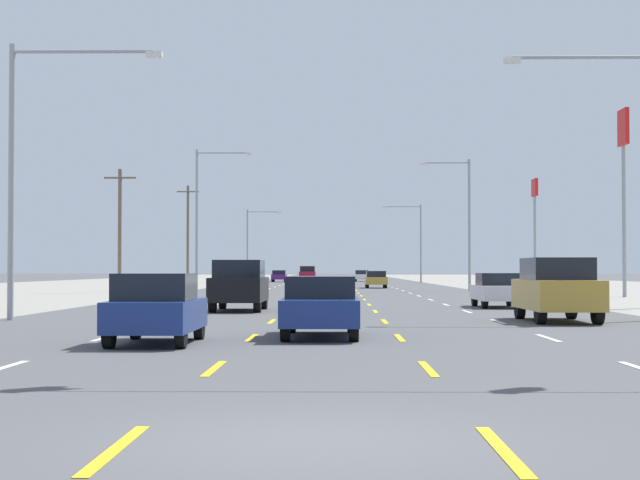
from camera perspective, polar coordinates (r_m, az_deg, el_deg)
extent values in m
plane|color=#4C4C4F|center=(75.83, 0.72, -2.85)|extent=(572.00, 572.00, 0.00)
cube|color=gray|center=(79.84, -17.36, -2.71)|extent=(28.00, 440.00, 0.01)
cube|color=white|center=(17.76, -17.27, -6.81)|extent=(0.14, 2.60, 0.01)
cube|color=white|center=(24.98, -11.87, -5.33)|extent=(0.14, 2.60, 0.01)
cube|color=white|center=(32.32, -8.92, -4.49)|extent=(0.14, 2.60, 0.01)
cube|color=white|center=(39.73, -7.07, -3.96)|extent=(0.14, 2.60, 0.01)
cube|color=white|center=(47.16, -5.81, -3.59)|extent=(0.14, 2.60, 0.01)
cube|color=white|center=(54.61, -4.89, -3.32)|extent=(0.14, 2.60, 0.01)
cube|color=white|center=(62.07, -4.19, -3.12)|extent=(0.14, 2.60, 0.01)
cube|color=white|center=(69.55, -3.64, -2.96)|extent=(0.14, 2.60, 0.01)
cube|color=white|center=(77.02, -3.20, -2.83)|extent=(0.14, 2.60, 0.01)
cube|color=white|center=(84.50, -2.83, -2.72)|extent=(0.14, 2.60, 0.01)
cube|color=white|center=(91.99, -2.53, -2.63)|extent=(0.14, 2.60, 0.01)
cube|color=white|center=(99.47, -2.27, -2.55)|extent=(0.14, 2.60, 0.01)
cube|color=white|center=(106.96, -2.05, -2.49)|extent=(0.14, 2.60, 0.01)
cube|color=white|center=(114.45, -1.85, -2.43)|extent=(0.14, 2.60, 0.01)
cube|color=white|center=(121.94, -1.68, -2.38)|extent=(0.14, 2.60, 0.01)
cube|color=white|center=(129.44, -1.53, -2.34)|extent=(0.14, 2.60, 0.01)
cube|color=white|center=(136.93, -1.40, -2.30)|extent=(0.14, 2.60, 0.01)
cube|color=white|center=(144.42, -1.28, -2.26)|extent=(0.14, 2.60, 0.01)
cube|color=white|center=(151.92, -1.17, -2.23)|extent=(0.14, 2.60, 0.01)
cube|color=white|center=(159.41, -1.07, -2.20)|extent=(0.14, 2.60, 0.01)
cube|color=white|center=(166.91, -0.99, -2.17)|extent=(0.14, 2.60, 0.01)
cube|color=white|center=(174.40, -0.90, -2.15)|extent=(0.14, 2.60, 0.01)
cube|color=white|center=(181.90, -0.83, -2.13)|extent=(0.14, 2.60, 0.01)
cube|color=white|center=(189.40, -0.76, -2.11)|extent=(0.14, 2.60, 0.01)
cube|color=white|center=(196.89, -0.70, -2.09)|extent=(0.14, 2.60, 0.01)
cube|color=white|center=(204.39, -0.64, -2.07)|extent=(0.14, 2.60, 0.01)
cube|color=white|center=(211.89, -0.58, -2.06)|extent=(0.14, 2.60, 0.01)
cube|color=white|center=(219.38, -0.53, -2.04)|extent=(0.14, 2.60, 0.01)
cube|color=white|center=(226.88, -0.49, -2.03)|extent=(0.14, 2.60, 0.01)
cube|color=yellow|center=(9.66, -11.28, -11.31)|extent=(0.14, 2.60, 0.01)
cube|color=yellow|center=(17.01, -5.90, -7.11)|extent=(0.14, 2.60, 0.01)
cube|color=yellow|center=(24.45, -3.81, -5.44)|extent=(0.14, 2.60, 0.01)
cube|color=yellow|center=(31.91, -2.70, -4.54)|extent=(0.14, 2.60, 0.01)
cube|color=yellow|center=(39.39, -2.01, -3.99)|extent=(0.14, 2.60, 0.01)
cube|color=yellow|center=(46.88, -1.55, -3.61)|extent=(0.14, 2.60, 0.01)
cube|color=yellow|center=(54.37, -1.21, -3.33)|extent=(0.14, 2.60, 0.01)
cube|color=yellow|center=(61.86, -0.95, -3.13)|extent=(0.14, 2.60, 0.01)
cube|color=yellow|center=(69.36, -0.75, -2.96)|extent=(0.14, 2.60, 0.01)
cube|color=yellow|center=(76.85, -0.59, -2.83)|extent=(0.14, 2.60, 0.01)
cube|color=yellow|center=(84.35, -0.46, -2.72)|extent=(0.14, 2.60, 0.01)
cube|color=yellow|center=(91.85, -0.34, -2.63)|extent=(0.14, 2.60, 0.01)
cube|color=yellow|center=(99.34, -0.25, -2.56)|extent=(0.14, 2.60, 0.01)
cube|color=yellow|center=(106.84, -0.17, -2.49)|extent=(0.14, 2.60, 0.01)
cube|color=yellow|center=(114.34, -0.10, -2.43)|extent=(0.14, 2.60, 0.01)
cube|color=yellow|center=(121.84, -0.04, -2.38)|extent=(0.14, 2.60, 0.01)
cube|color=yellow|center=(129.33, 0.02, -2.34)|extent=(0.14, 2.60, 0.01)
cube|color=yellow|center=(136.83, 0.07, -2.30)|extent=(0.14, 2.60, 0.01)
cube|color=yellow|center=(144.33, 0.11, -2.26)|extent=(0.14, 2.60, 0.01)
cube|color=yellow|center=(151.83, 0.15, -2.23)|extent=(0.14, 2.60, 0.01)
cube|color=yellow|center=(159.33, 0.18, -2.20)|extent=(0.14, 2.60, 0.01)
cube|color=yellow|center=(166.83, 0.22, -2.17)|extent=(0.14, 2.60, 0.01)
cube|color=yellow|center=(174.33, 0.25, -2.15)|extent=(0.14, 2.60, 0.01)
cube|color=yellow|center=(181.83, 0.27, -2.13)|extent=(0.14, 2.60, 0.01)
cube|color=yellow|center=(189.33, 0.30, -2.11)|extent=(0.14, 2.60, 0.01)
cube|color=yellow|center=(196.83, 0.32, -2.09)|extent=(0.14, 2.60, 0.01)
cube|color=yellow|center=(204.33, 0.34, -2.07)|extent=(0.14, 2.60, 0.01)
cube|color=yellow|center=(211.82, 0.36, -2.06)|extent=(0.14, 2.60, 0.01)
cube|color=yellow|center=(219.32, 0.38, -2.04)|extent=(0.14, 2.60, 0.01)
cube|color=yellow|center=(226.82, 0.40, -2.03)|extent=(0.14, 2.60, 0.01)
cube|color=yellow|center=(9.57, 10.11, -11.41)|extent=(0.14, 2.60, 0.01)
cube|color=yellow|center=(16.95, 6.02, -7.13)|extent=(0.14, 2.60, 0.01)
cube|color=yellow|center=(24.41, 4.44, -5.44)|extent=(0.14, 2.60, 0.01)
cube|color=yellow|center=(31.89, 3.61, -4.54)|extent=(0.14, 2.60, 0.01)
cube|color=yellow|center=(39.37, 3.09, -3.99)|extent=(0.14, 2.60, 0.01)
cube|color=yellow|center=(46.86, 2.74, -3.61)|extent=(0.14, 2.60, 0.01)
cube|color=yellow|center=(54.35, 2.49, -3.33)|extent=(0.14, 2.60, 0.01)
cube|color=yellow|center=(61.85, 2.30, -3.12)|extent=(0.14, 2.60, 0.01)
cube|color=yellow|center=(69.34, 2.15, -2.96)|extent=(0.14, 2.60, 0.01)
cube|color=yellow|center=(76.84, 2.02, -2.83)|extent=(0.14, 2.60, 0.01)
cube|color=yellow|center=(84.34, 1.92, -2.72)|extent=(0.14, 2.60, 0.01)
cube|color=yellow|center=(91.84, 1.84, -2.63)|extent=(0.14, 2.60, 0.01)
cube|color=yellow|center=(99.33, 1.77, -2.55)|extent=(0.14, 2.60, 0.01)
cube|color=yellow|center=(106.83, 1.71, -2.49)|extent=(0.14, 2.60, 0.01)
cube|color=yellow|center=(114.33, 1.66, -2.43)|extent=(0.14, 2.60, 0.01)
cube|color=yellow|center=(121.83, 1.61, -2.38)|extent=(0.14, 2.60, 0.01)
cube|color=yellow|center=(129.33, 1.57, -2.34)|extent=(0.14, 2.60, 0.01)
cube|color=yellow|center=(136.83, 1.53, -2.30)|extent=(0.14, 2.60, 0.01)
cube|color=yellow|center=(144.33, 1.50, -2.26)|extent=(0.14, 2.60, 0.01)
cube|color=yellow|center=(151.83, 1.47, -2.23)|extent=(0.14, 2.60, 0.01)
cube|color=yellow|center=(159.32, 1.44, -2.20)|extent=(0.14, 2.60, 0.01)
cube|color=yellow|center=(166.82, 1.42, -2.17)|extent=(0.14, 2.60, 0.01)
cube|color=yellow|center=(174.32, 1.40, -2.15)|extent=(0.14, 2.60, 0.01)
cube|color=yellow|center=(181.82, 1.38, -2.13)|extent=(0.14, 2.60, 0.01)
cube|color=yellow|center=(189.32, 1.36, -2.11)|extent=(0.14, 2.60, 0.01)
cube|color=yellow|center=(196.82, 1.34, -2.09)|extent=(0.14, 2.60, 0.01)
cube|color=yellow|center=(204.32, 1.33, -2.07)|extent=(0.14, 2.60, 0.01)
cube|color=yellow|center=(211.82, 1.31, -2.06)|extent=(0.14, 2.60, 0.01)
cube|color=yellow|center=(219.32, 1.30, -2.04)|extent=(0.14, 2.60, 0.01)
cube|color=yellow|center=(226.82, 1.28, -2.03)|extent=(0.14, 2.60, 0.01)
cube|color=white|center=(24.87, 12.55, -5.34)|extent=(0.14, 2.60, 0.01)
cube|color=white|center=(32.24, 9.85, -4.49)|extent=(0.14, 2.60, 0.01)
cube|color=white|center=(39.66, 8.17, -3.96)|extent=(0.14, 2.60, 0.01)
cube|color=white|center=(47.10, 7.01, -3.59)|extent=(0.14, 2.60, 0.01)
cube|color=white|center=(54.56, 6.17, -3.32)|extent=(0.14, 2.60, 0.01)
cube|color=white|center=(62.03, 5.53, -3.11)|extent=(0.14, 2.60, 0.01)
cube|color=white|center=(69.51, 5.04, -2.95)|extent=(0.14, 2.60, 0.01)
cube|color=white|center=(76.99, 4.63, -2.82)|extent=(0.14, 2.60, 0.01)
cube|color=white|center=(84.47, 4.30, -2.72)|extent=(0.14, 2.60, 0.01)
cube|color=white|center=(91.96, 4.02, -2.63)|extent=(0.14, 2.60, 0.01)
cube|color=white|center=(99.45, 3.79, -2.55)|extent=(0.14, 2.60, 0.01)
cube|color=white|center=(106.94, 3.59, -2.49)|extent=(0.14, 2.60, 0.01)
cube|color=white|center=(114.43, 3.41, -2.43)|extent=(0.14, 2.60, 0.01)
cube|color=white|center=(121.92, 3.26, -2.38)|extent=(0.14, 2.60, 0.01)
cube|color=white|center=(129.42, 3.12, -2.33)|extent=(0.14, 2.60, 0.01)
cube|color=white|center=(136.91, 3.00, -2.29)|extent=(0.14, 2.60, 0.01)
cube|color=white|center=(144.40, 2.89, -2.26)|extent=(0.14, 2.60, 0.01)
cube|color=white|center=(151.90, 2.79, -2.23)|extent=(0.14, 2.60, 0.01)
cube|color=white|center=(159.40, 2.70, -2.20)|extent=(0.14, 2.60, 0.01)
cube|color=white|center=(166.89, 2.62, -2.17)|extent=(0.14, 2.60, 0.01)
cube|color=white|center=(174.39, 2.55, -2.15)|extent=(0.14, 2.60, 0.01)
cube|color=white|center=(181.88, 2.48, -2.13)|extent=(0.14, 2.60, 0.01)
cube|color=white|center=(189.38, 2.42, -2.11)|extent=(0.14, 2.60, 0.01)
cube|color=white|center=(196.88, 2.36, -2.09)|extent=(0.14, 2.60, 0.01)
cube|color=white|center=(204.38, 2.31, -2.07)|extent=(0.14, 2.60, 0.01)
cube|color=white|center=(211.87, 2.26, -2.05)|extent=(0.14, 2.60, 0.01)
cube|color=white|center=(219.37, 2.21, -2.04)|extent=(0.14, 2.60, 0.01)
cube|color=white|center=(226.87, 2.17, -2.03)|extent=(0.14, 2.60, 0.01)
cube|color=navy|center=(22.75, -9.05, -4.13)|extent=(1.72, 3.90, 0.66)
cube|color=black|center=(22.48, -9.15, -2.58)|extent=(1.58, 1.90, 0.58)
cylinder|color=black|center=(24.27, -10.20, -4.75)|extent=(0.20, 0.60, 0.60)
cylinder|color=black|center=(24.03, -6.73, -4.79)|extent=(0.20, 0.60, 0.60)
cylinder|color=black|center=(21.54, -11.64, -5.14)|extent=(0.20, 0.60, 0.60)
cylinder|color=black|center=(21.26, -7.73, -5.21)|extent=(0.20, 0.60, 0.60)
cube|color=navy|center=(24.67, 0.04, -3.96)|extent=(1.80, 4.50, 0.62)
cube|color=black|center=(24.55, 0.03, -2.64)|extent=(1.62, 2.10, 0.52)
cylinder|color=black|center=(26.25, -1.60, -4.49)|extent=(0.22, 0.64, 0.64)
cylinder|color=black|center=(26.23, 1.77, -4.49)|extent=(0.22, 0.64, 0.64)
cylinder|color=black|center=(23.16, -1.94, -4.88)|extent=(0.22, 0.64, 0.64)
cylinder|color=black|center=(23.13, 1.89, -4.88)|extent=(0.22, 0.64, 0.64)
cube|color=#B28C33|center=(32.75, 13.01, -2.97)|extent=(1.98, 4.90, 0.92)
cube|color=black|center=(32.69, 13.02, -1.57)|extent=(1.82, 2.70, 0.68)
cylinder|color=black|center=(34.27, 11.04, -3.69)|extent=(0.26, 0.76, 0.76)
cylinder|color=black|center=(34.61, 13.78, -3.65)|extent=(0.26, 0.76, 0.76)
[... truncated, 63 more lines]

